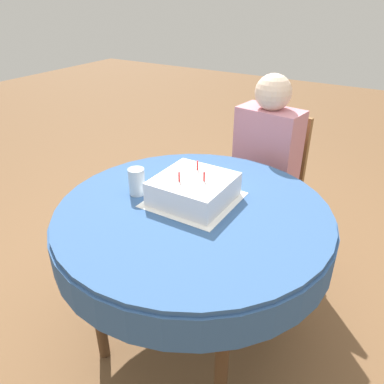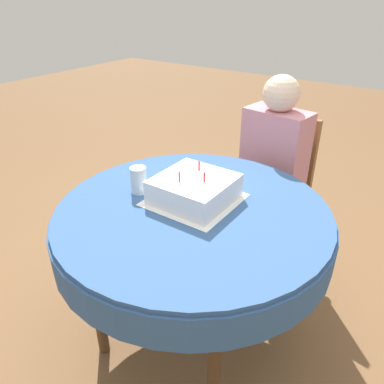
{
  "view_description": "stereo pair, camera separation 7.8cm",
  "coord_description": "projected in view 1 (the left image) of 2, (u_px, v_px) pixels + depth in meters",
  "views": [
    {
      "loc": [
        0.67,
        -1.11,
        1.54
      ],
      "look_at": [
        -0.02,
        0.02,
        0.82
      ],
      "focal_mm": 35.0,
      "sensor_mm": 36.0,
      "label": 1
    },
    {
      "loc": [
        0.74,
        -1.06,
        1.54
      ],
      "look_at": [
        -0.02,
        0.02,
        0.82
      ],
      "focal_mm": 35.0,
      "sensor_mm": 36.0,
      "label": 2
    }
  ],
  "objects": [
    {
      "name": "ground_plane",
      "position": [
        193.0,
        336.0,
        1.88
      ],
      "size": [
        12.0,
        12.0,
        0.0
      ],
      "primitive_type": "plane",
      "color": "brown"
    },
    {
      "name": "person",
      "position": [
        264.0,
        160.0,
        2.09
      ],
      "size": [
        0.36,
        0.31,
        1.16
      ],
      "rotation": [
        0.0,
        0.0,
        -0.14
      ],
      "color": "beige",
      "rests_on": "ground_plane"
    },
    {
      "name": "dining_table",
      "position": [
        193.0,
        226.0,
        1.55
      ],
      "size": [
        1.13,
        1.13,
        0.75
      ],
      "color": "#335689",
      "rests_on": "ground_plane"
    },
    {
      "name": "birthday_cake",
      "position": [
        194.0,
        189.0,
        1.54
      ],
      "size": [
        0.3,
        0.3,
        0.14
      ],
      "color": "white",
      "rests_on": "dining_table"
    },
    {
      "name": "drinking_glass",
      "position": [
        137.0,
        181.0,
        1.59
      ],
      "size": [
        0.07,
        0.07,
        0.12
      ],
      "color": "silver",
      "rests_on": "dining_table"
    },
    {
      "name": "chair",
      "position": [
        269.0,
        185.0,
        2.25
      ],
      "size": [
        0.42,
        0.42,
        0.91
      ],
      "rotation": [
        0.0,
        0.0,
        -0.14
      ],
      "color": "brown",
      "rests_on": "ground_plane"
    },
    {
      "name": "napkin",
      "position": [
        194.0,
        200.0,
        1.57
      ],
      "size": [
        0.35,
        0.35,
        0.0
      ],
      "color": "white",
      "rests_on": "dining_table"
    }
  ]
}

